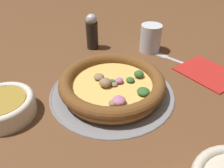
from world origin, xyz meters
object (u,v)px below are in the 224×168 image
Objects in this scene: drinking_cup at (151,38)px; napkin at (208,72)px; pizza at (112,83)px; pizza_tray at (112,91)px; fork at (175,60)px; bowl_near at (3,106)px; pepper_shaker at (92,32)px.

napkin is (-0.21, -0.05, -0.04)m from drinking_cup.
napkin is at bearing -105.44° from pizza.
drinking_cup is 0.21m from napkin.
pizza_tray is 0.26m from fork.
bowl_near is (0.06, 0.25, -0.00)m from pizza.
pizza reaches higher than fork.
drinking_cup is 0.76× the size of pepper_shaker.
bowl_near is (0.06, 0.25, 0.02)m from pizza_tray.
fork is at bearing -83.92° from pizza_tray.
pizza reaches higher than pizza_tray.
pepper_shaker reaches higher than bowl_near.
pepper_shaker is at bearing 50.75° from drinking_cup.
pizza_tray is 0.29m from napkin.
drinking_cup reaches higher than fork.
bowl_near is 0.38m from pepper_shaker.
napkin is (-0.08, -0.28, -0.02)m from pizza.
pizza reaches higher than bowl_near.
pizza_tray is 0.02m from pizza.
pizza_tray is 0.27m from drinking_cup.
drinking_cup is at bearing -2.62° from fork.
fork is at bearing -83.77° from pizza.
fork is (0.03, -0.26, -0.03)m from pizza.
pizza_tray is at bearing 74.45° from napkin.
bowl_near is 0.81× the size of fork.
pepper_shaker reaches higher than fork.
bowl_near is 1.52× the size of drinking_cup.
pizza_tray is 2.32× the size of bowl_near.
pepper_shaker is at bearing -18.29° from pizza.
pepper_shaker reaches higher than pizza_tray.
pizza is at bearing -104.52° from bowl_near.
pizza_tray is 1.88× the size of fork.
fork is 1.42× the size of pepper_shaker.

